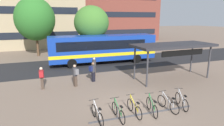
{
  "coord_description": "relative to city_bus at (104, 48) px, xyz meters",
  "views": [
    {
      "loc": [
        -4.62,
        -8.81,
        5.07
      ],
      "look_at": [
        0.27,
        4.78,
        1.6
      ],
      "focal_mm": 29.86,
      "sensor_mm": 36.0,
      "label": 1
    }
  ],
  "objects": [
    {
      "name": "building_centre_block",
      "position": [
        -1.14,
        33.57,
        7.0
      ],
      "size": [
        17.54,
        10.54,
        17.55
      ],
      "color": "gray",
      "rests_on": "ground"
    },
    {
      "name": "city_bus",
      "position": [
        0.0,
        0.0,
        0.0
      ],
      "size": [
        12.09,
        2.87,
        3.2
      ],
      "rotation": [
        0.0,
        0.0,
        -0.03
      ],
      "color": "#14389E",
      "rests_on": "ground"
    },
    {
      "name": "parked_bicycle_silver_4",
      "position": [
        -0.03,
        -12.18,
        -1.39
      ],
      "size": [
        0.52,
        1.72,
        0.99
      ],
      "rotation": [
        0.0,
        0.0,
        1.69
      ],
      "color": "black",
      "rests_on": "ground"
    },
    {
      "name": "bike_rack",
      "position": [
        -1.54,
        -12.15,
        -1.68
      ],
      "size": [
        6.04,
        0.3,
        0.7
      ],
      "rotation": [
        0.0,
        0.0,
        -0.04
      ],
      "color": "#47474C",
      "rests_on": "ground"
    },
    {
      "name": "commuter_navy_pack_2",
      "position": [
        -2.3,
        -4.46,
        -0.8
      ],
      "size": [
        0.37,
        0.55,
        1.7
      ],
      "rotation": [
        0.0,
        0.0,
        4.62
      ],
      "color": "#47382D",
      "rests_on": "ground"
    },
    {
      "name": "ground",
      "position": [
        -1.64,
        -11.38,
        -1.78
      ],
      "size": [
        200.0,
        200.0,
        0.0
      ],
      "primitive_type": "plane",
      "color": "#7A6656"
    },
    {
      "name": "parked_bicycle_yellow_2",
      "position": [
        -2.05,
        -12.02,
        -1.39
      ],
      "size": [
        0.52,
        1.72,
        0.99
      ],
      "rotation": [
        0.0,
        0.0,
        1.58
      ],
      "color": "black",
      "rests_on": "ground"
    },
    {
      "name": "street_tree_1",
      "position": [
        -7.29,
        7.13,
        3.2
      ],
      "size": [
        5.17,
        5.17,
        7.82
      ],
      "color": "brown",
      "rests_on": "ground"
    },
    {
      "name": "building_left_wing",
      "position": [
        -10.84,
        18.29,
        6.11
      ],
      "size": [
        23.12,
        11.44,
        15.76
      ],
      "color": "tan",
      "rests_on": "ground"
    },
    {
      "name": "street_tree_0",
      "position": [
        -0.71,
        2.7,
        2.78
      ],
      "size": [
        4.27,
        4.27,
        6.61
      ],
      "color": "brown",
      "rests_on": "ground"
    },
    {
      "name": "commuter_grey_pack_0",
      "position": [
        -4.32,
        -6.59,
        -0.79
      ],
      "size": [
        0.48,
        0.6,
        1.71
      ],
      "rotation": [
        0.0,
        0.0,
        1.95
      ],
      "color": "#47382D",
      "rests_on": "ground"
    },
    {
      "name": "bus_lane_asphalt",
      "position": [
        -1.64,
        0.0,
        -1.77
      ],
      "size": [
        80.0,
        7.2,
        0.01
      ],
      "primitive_type": "cube",
      "color": "#232326",
      "rests_on": "ground"
    },
    {
      "name": "parked_bicycle_green_1",
      "position": [
        -3.02,
        -12.11,
        -1.39
      ],
      "size": [
        0.52,
        1.72,
        0.99
      ],
      "rotation": [
        0.0,
        0.0,
        1.59
      ],
      "color": "black",
      "rests_on": "ground"
    },
    {
      "name": "transit_shelter",
      "position": [
        3.78,
        -7.47,
        1.03
      ],
      "size": [
        7.0,
        2.97,
        3.0
      ],
      "rotation": [
        0.0,
        0.0,
        0.02
      ],
      "color": "#38383D",
      "rests_on": "ground"
    },
    {
      "name": "parked_bicycle_white_0",
      "position": [
        -4.09,
        -11.97,
        -1.39
      ],
      "size": [
        0.52,
        1.72,
        0.99
      ],
      "rotation": [
        0.0,
        0.0,
        1.65
      ],
      "color": "black",
      "rests_on": "ground"
    },
    {
      "name": "commuter_red_pack_1",
      "position": [
        -6.7,
        -6.35,
        -0.81
      ],
      "size": [
        0.35,
        0.53,
        1.66
      ],
      "rotation": [
        0.0,
        0.0,
        1.53
      ],
      "color": "#47382D",
      "rests_on": "ground"
    },
    {
      "name": "parked_bicycle_green_3",
      "position": [
        -1.07,
        -12.18,
        -1.39
      ],
      "size": [
        0.55,
        1.7,
        0.99
      ],
      "rotation": [
        0.0,
        0.0,
        1.37
      ],
      "color": "black",
      "rests_on": "ground"
    },
    {
      "name": "parked_bicycle_silver_5",
      "position": [
        0.93,
        -12.15,
        -1.39
      ],
      "size": [
        0.64,
        1.67,
        0.99
      ],
      "rotation": [
        0.0,
        0.0,
        1.3
      ],
      "color": "black",
      "rests_on": "ground"
    },
    {
      "name": "commuter_navy_pack_3",
      "position": [
        -2.8,
        -5.95,
        -0.84
      ],
      "size": [
        0.6,
        0.52,
        1.62
      ],
      "rotation": [
        0.0,
        0.0,
        0.5
      ],
      "color": "black",
      "rests_on": "ground"
    }
  ]
}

